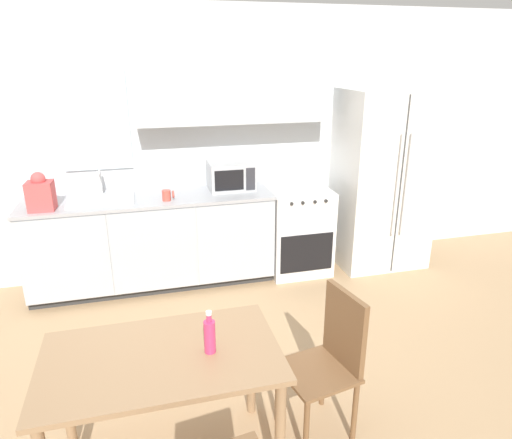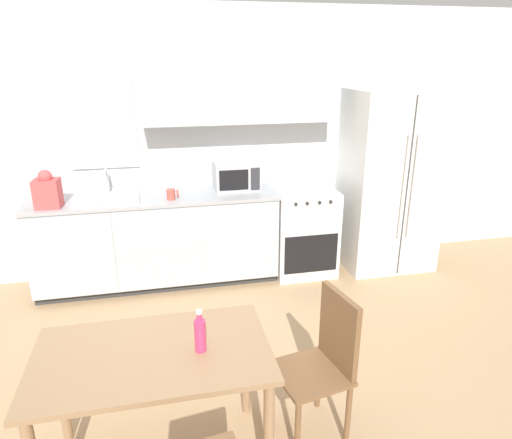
# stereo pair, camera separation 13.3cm
# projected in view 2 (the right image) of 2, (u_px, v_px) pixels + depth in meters

# --- Properties ---
(ground_plane) EXTENTS (12.00, 12.00, 0.00)m
(ground_plane) POSITION_uv_depth(u_px,v_px,m) (205.00, 386.00, 3.24)
(ground_plane) COLOR tan
(wall_back) EXTENTS (12.00, 0.38, 2.70)m
(wall_back) POSITION_uv_depth(u_px,v_px,m) (186.00, 137.00, 4.60)
(wall_back) COLOR silver
(wall_back) RESTS_ON ground_plane
(kitchen_counter) EXTENTS (2.37, 0.62, 0.93)m
(kitchen_counter) POSITION_uv_depth(u_px,v_px,m) (158.00, 240.00, 4.58)
(kitchen_counter) COLOR #333333
(kitchen_counter) RESTS_ON ground_plane
(oven_range) EXTENTS (0.64, 0.66, 0.91)m
(oven_range) POSITION_uv_depth(u_px,v_px,m) (302.00, 230.00, 4.87)
(oven_range) COLOR white
(oven_range) RESTS_ON ground_plane
(refrigerator) EXTENTS (0.94, 0.74, 1.90)m
(refrigerator) POSITION_uv_depth(u_px,v_px,m) (390.00, 181.00, 4.87)
(refrigerator) COLOR silver
(refrigerator) RESTS_ON ground_plane
(kitchen_sink) EXTENTS (0.60, 0.43, 0.26)m
(kitchen_sink) POSITION_uv_depth(u_px,v_px,m) (107.00, 197.00, 4.34)
(kitchen_sink) COLOR #B7BABC
(kitchen_sink) RESTS_ON kitchen_counter
(microwave) EXTENTS (0.45, 0.36, 0.28)m
(microwave) POSITION_uv_depth(u_px,v_px,m) (236.00, 175.00, 4.63)
(microwave) COLOR #B7BABC
(microwave) RESTS_ON kitchen_counter
(coffee_mug) EXTENTS (0.11, 0.08, 0.10)m
(coffee_mug) POSITION_uv_depth(u_px,v_px,m) (172.00, 194.00, 4.31)
(coffee_mug) COLOR #BF4C3F
(coffee_mug) RESTS_ON kitchen_counter
(grocery_bag_0) EXTENTS (0.23, 0.20, 0.34)m
(grocery_bag_0) POSITION_uv_depth(u_px,v_px,m) (47.00, 191.00, 4.05)
(grocery_bag_0) COLOR #D14C4C
(grocery_bag_0) RESTS_ON kitchen_counter
(dining_table) EXTENTS (1.23, 0.73, 0.76)m
(dining_table) POSITION_uv_depth(u_px,v_px,m) (154.00, 370.00, 2.42)
(dining_table) COLOR #997551
(dining_table) RESTS_ON ground_plane
(dining_chair_side) EXTENTS (0.47, 0.47, 0.93)m
(dining_chair_side) POSITION_uv_depth(u_px,v_px,m) (325.00, 355.00, 2.71)
(dining_chair_side) COLOR brown
(dining_chair_side) RESTS_ON ground_plane
(drink_bottle) EXTENTS (0.06, 0.06, 0.24)m
(drink_bottle) POSITION_uv_depth(u_px,v_px,m) (200.00, 334.00, 2.36)
(drink_bottle) COLOR #DB386B
(drink_bottle) RESTS_ON dining_table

